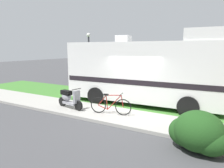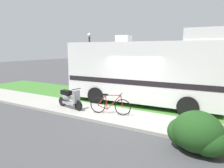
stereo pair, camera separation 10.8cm
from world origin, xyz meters
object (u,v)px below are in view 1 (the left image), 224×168
(scooter, at_px, (69,98))
(street_lamp_post, at_px, (89,55))
(bottle_green, at_px, (222,133))
(motorhome_rv, at_px, (146,71))
(pickup_truck_near, at_px, (130,73))
(bicycle, at_px, (110,105))

(scooter, xyz_separation_m, street_lamp_post, (-2.49, 5.03, 1.83))
(street_lamp_post, bearing_deg, bottle_green, -30.35)
(motorhome_rv, relative_size, bottle_green, 32.56)
(motorhome_rv, xyz_separation_m, bottle_green, (3.64, -2.95, -1.52))
(motorhome_rv, bearing_deg, street_lamp_post, 156.89)
(scooter, xyz_separation_m, pickup_truck_near, (-0.27, 7.21, 0.42))
(scooter, distance_m, pickup_truck_near, 7.23)
(motorhome_rv, xyz_separation_m, bicycle, (-0.51, -2.70, -1.24))
(scooter, bearing_deg, bicycle, 4.00)
(motorhome_rv, distance_m, scooter, 4.05)
(motorhome_rv, bearing_deg, scooter, -132.80)
(motorhome_rv, bearing_deg, bottle_green, -38.96)
(scooter, bearing_deg, bottle_green, -0.93)
(motorhome_rv, xyz_separation_m, pickup_truck_near, (-2.91, 4.37, -0.74))
(bottle_green, distance_m, street_lamp_post, 10.38)
(bicycle, height_order, street_lamp_post, street_lamp_post)
(bicycle, relative_size, bottle_green, 7.35)
(scooter, xyz_separation_m, bicycle, (2.12, 0.15, -0.07))
(scooter, height_order, street_lamp_post, street_lamp_post)
(motorhome_rv, relative_size, bicycle, 4.43)
(motorhome_rv, distance_m, pickup_truck_near, 5.30)
(street_lamp_post, bearing_deg, scooter, -63.69)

